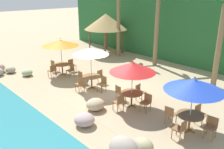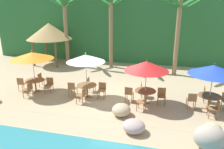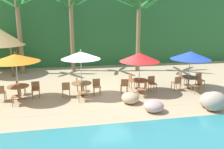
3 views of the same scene
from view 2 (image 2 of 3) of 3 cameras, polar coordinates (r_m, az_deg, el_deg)
name	(u,v)px [view 2 (image 2 of 3)]	position (r m, az deg, el deg)	size (l,w,h in m)	color
ground_plane	(115,98)	(12.05, 0.92, -6.31)	(120.00, 120.00, 0.00)	tan
terrace_deck	(115,98)	(12.05, 0.92, -6.29)	(18.00, 5.20, 0.01)	tan
foliage_backdrop	(138,29)	(19.96, 6.96, 12.15)	(28.00, 2.40, 6.00)	#286633
rock_seawall	(117,122)	(9.06, 1.28, -12.72)	(15.72, 2.87, 0.92)	#B99B98
umbrella_orange	(32,56)	(13.09, -20.67, 4.77)	(2.46, 2.46, 2.54)	silver
dining_table_orange	(35,82)	(13.52, -19.93, -1.88)	(1.10, 1.10, 0.74)	brown
chair_orange_seaward	(49,84)	(13.24, -16.48, -2.41)	(0.45, 0.46, 0.87)	olive
chair_orange_inland	(41,79)	(14.27, -18.41, -1.13)	(0.44, 0.43, 0.87)	olive
chair_orange_left	(22,83)	(13.92, -23.11, -2.15)	(0.45, 0.45, 0.87)	olive
chair_orange_right	(29,89)	(12.83, -21.46, -3.58)	(0.45, 0.44, 0.87)	olive
umbrella_white	(86,58)	(11.52, -7.08, 4.36)	(2.10, 2.10, 2.59)	silver
dining_table_white	(87,87)	(12.01, -6.78, -3.33)	(1.10, 1.10, 0.74)	brown
chair_white_seaward	(102,89)	(11.91, -2.72, -3.94)	(0.44, 0.45, 0.87)	olive
chair_white_inland	(90,83)	(12.83, -5.93, -2.39)	(0.44, 0.43, 0.87)	olive
chair_white_left	(72,88)	(12.28, -10.64, -3.55)	(0.42, 0.43, 0.87)	olive
chair_white_right	(82,95)	(11.30, -8.00, -5.34)	(0.44, 0.44, 0.87)	olive
umbrella_red	(147,66)	(10.82, 9.27, 2.28)	(2.25, 2.25, 2.42)	silver
dining_table_red	(145,93)	(11.29, 8.91, -4.84)	(1.10, 1.10, 0.74)	brown
chair_red_seaward	(162,95)	(11.44, 13.17, -5.36)	(0.45, 0.45, 0.87)	olive
chair_red_inland	(143,88)	(12.12, 8.37, -3.73)	(0.47, 0.47, 0.87)	olive
chair_red_left	(129,93)	(11.43, 4.60, -4.95)	(0.46, 0.47, 0.87)	olive
chair_red_right	(143,101)	(10.55, 8.36, -7.08)	(0.48, 0.47, 0.87)	olive
umbrella_blue	(214,70)	(11.14, 25.65, 1.14)	(2.35, 2.35, 2.41)	silver
dining_table_blue	(209,98)	(11.59, 24.70, -5.73)	(1.10, 1.10, 0.74)	brown
chair_blue_inland	(206,93)	(12.41, 23.97, -4.62)	(0.47, 0.46, 0.87)	olive
chair_blue_left	(192,99)	(11.34, 20.60, -6.28)	(0.46, 0.46, 0.87)	olive
chair_blue_right	(215,108)	(10.90, 25.98, -7.98)	(0.44, 0.43, 0.87)	olive
palm_tree_nearest	(65,21)	(18.71, -12.44, 13.73)	(3.11, 3.13, 5.69)	olive
palm_tree_second	(111,21)	(17.52, -0.34, 14.25)	(3.28, 3.48, 5.83)	olive
palm_tree_third	(179,20)	(16.06, 17.49, 13.82)	(3.72, 3.77, 5.73)	olive
palapa_hut	(49,31)	(19.46, -16.53, 11.03)	(3.87, 3.87, 3.58)	brown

